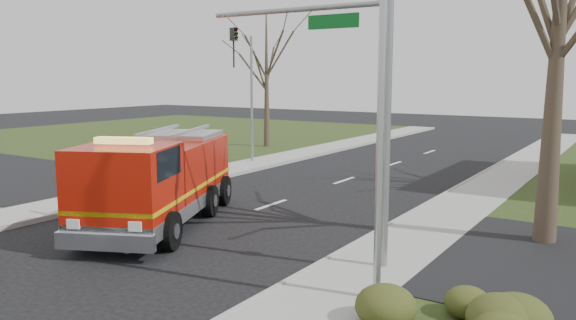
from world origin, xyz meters
The scene contains 9 objects.
ground centered at (0.00, 0.00, 0.00)m, with size 120.00×120.00×0.00m, color black.
sidewalk_right centered at (6.20, 0.00, 0.07)m, with size 2.40×80.00×0.15m, color #969691.
sidewalk_left centered at (-6.20, 0.00, 0.07)m, with size 2.40×80.00×0.15m, color #969691.
hedge_corner centered at (9.00, -1.00, 0.58)m, with size 2.80×2.00×0.90m, color #343E16.
bare_tree_left centered at (-10.00, 20.00, 5.56)m, with size 4.50×4.50×9.00m.
traffic_signal_mast centered at (5.21, 1.50, 4.71)m, with size 5.29×0.18×6.80m.
streetlight_pole centered at (7.14, -0.50, 4.55)m, with size 1.48×0.16×8.40m.
utility_pole_far centered at (-6.80, 14.00, 3.50)m, with size 0.14×0.14×7.00m, color gray.
fire_engine centered at (-1.43, 1.68, 1.42)m, with size 5.61×8.18×3.14m.
Camera 1 is at (11.78, -11.03, 4.79)m, focal length 35.00 mm.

